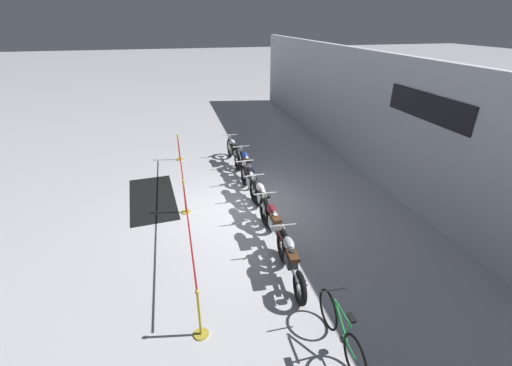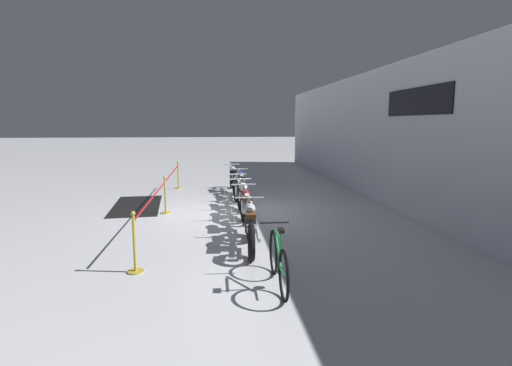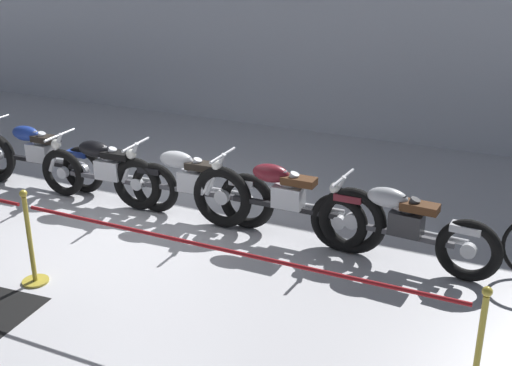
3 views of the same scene
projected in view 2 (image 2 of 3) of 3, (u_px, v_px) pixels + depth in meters
name	position (u px, v px, depth m)	size (l,w,h in m)	color
ground_plane	(221.00, 212.00, 11.22)	(120.00, 120.00, 0.00)	silver
back_wall	(399.00, 137.00, 11.45)	(28.00, 0.29, 4.20)	silver
motorcycle_silver_0	(233.00, 178.00, 14.61)	(2.19, 0.62, 0.95)	black
motorcycle_blue_1	(241.00, 185.00, 13.25)	(2.28, 0.62, 0.92)	black
motorcycle_black_2	(239.00, 192.00, 11.89)	(2.18, 0.62, 0.92)	black
motorcycle_silver_3	(244.00, 200.00, 10.65)	(2.31, 0.62, 0.94)	black
motorcycle_maroon_4	(246.00, 210.00, 9.32)	(2.48, 0.62, 0.98)	black
motorcycle_silver_5	(250.00, 226.00, 7.94)	(2.17, 0.62, 0.93)	black
bicycle	(278.00, 261.00, 6.09)	(1.77, 0.48, 0.98)	black
stanchion_far_left	(170.00, 181.00, 12.24)	(8.78, 0.28, 1.05)	gold
stanchion_mid_left	(165.00, 201.00, 11.06)	(0.28, 0.28, 1.05)	gold
stanchion_mid_right	(135.00, 252.00, 6.67)	(0.28, 0.28, 1.05)	gold
floor_banner	(137.00, 205.00, 12.13)	(3.19, 1.37, 0.01)	black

